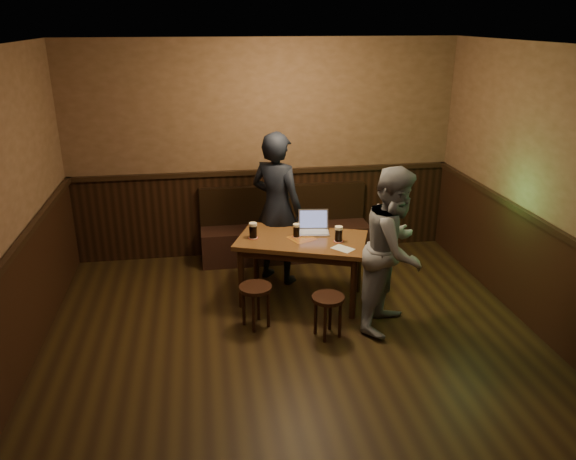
# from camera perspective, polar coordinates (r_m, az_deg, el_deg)

# --- Properties ---
(room) EXTENTS (5.04, 6.04, 2.84)m
(room) POSITION_cam_1_polar(r_m,az_deg,el_deg) (4.77, 1.50, -1.62)
(room) COLOR black
(room) RESTS_ON ground
(bench) EXTENTS (2.20, 0.50, 0.95)m
(bench) POSITION_cam_1_polar(r_m,az_deg,el_deg) (7.45, -0.31, -0.50)
(bench) COLOR black
(bench) RESTS_ON ground
(pub_table) EXTENTS (1.58, 1.23, 0.75)m
(pub_table) POSITION_cam_1_polar(r_m,az_deg,el_deg) (6.20, 1.40, -1.69)
(pub_table) COLOR brown
(pub_table) RESTS_ON ground
(stool_left) EXTENTS (0.42, 0.42, 0.46)m
(stool_left) POSITION_cam_1_polar(r_m,az_deg,el_deg) (5.78, -3.31, -6.53)
(stool_left) COLOR black
(stool_left) RESTS_ON ground
(stool_right) EXTENTS (0.43, 0.43, 0.44)m
(stool_right) POSITION_cam_1_polar(r_m,az_deg,el_deg) (5.62, 4.08, -7.55)
(stool_right) COLOR black
(stool_right) RESTS_ON ground
(pint_left) EXTENTS (0.11, 0.11, 0.18)m
(pint_left) POSITION_cam_1_polar(r_m,az_deg,el_deg) (6.16, -3.57, -0.03)
(pint_left) COLOR maroon
(pint_left) RESTS_ON pub_table
(pint_mid) EXTENTS (0.10, 0.10, 0.15)m
(pint_mid) POSITION_cam_1_polar(r_m,az_deg,el_deg) (6.18, 0.86, -0.04)
(pint_mid) COLOR maroon
(pint_mid) RESTS_ON pub_table
(pint_right) EXTENTS (0.11, 0.11, 0.17)m
(pint_right) POSITION_cam_1_polar(r_m,az_deg,el_deg) (6.08, 5.17, -0.39)
(pint_right) COLOR maroon
(pint_right) RESTS_ON pub_table
(laptop) EXTENTS (0.37, 0.31, 0.24)m
(laptop) POSITION_cam_1_polar(r_m,az_deg,el_deg) (6.34, 2.62, 0.36)
(laptop) COLOR silver
(laptop) RESTS_ON pub_table
(menu) EXTENTS (0.26, 0.27, 0.00)m
(menu) POSITION_cam_1_polar(r_m,az_deg,el_deg) (5.92, 5.59, -1.89)
(menu) COLOR silver
(menu) RESTS_ON pub_table
(person_suit) EXTENTS (0.79, 0.77, 1.83)m
(person_suit) POSITION_cam_1_polar(r_m,az_deg,el_deg) (6.61, -1.14, 2.23)
(person_suit) COLOR black
(person_suit) RESTS_ON ground
(person_grey) EXTENTS (1.01, 1.04, 1.69)m
(person_grey) POSITION_cam_1_polar(r_m,az_deg,el_deg) (5.70, 10.75, -1.95)
(person_grey) COLOR gray
(person_grey) RESTS_ON ground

